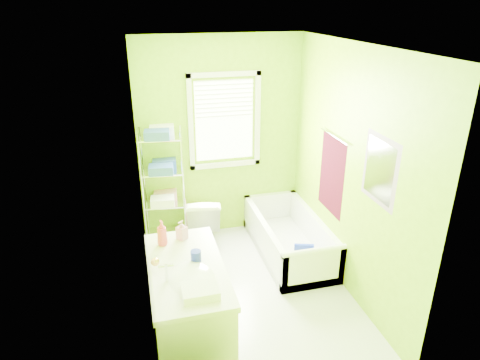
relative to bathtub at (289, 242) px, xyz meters
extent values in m
plane|color=silver|center=(-0.68, -0.63, -0.16)|extent=(2.90, 2.90, 0.00)
cube|color=#7BB008|center=(-0.68, 0.82, 1.14)|extent=(2.10, 0.04, 2.60)
cube|color=#7BB008|center=(-0.68, -2.08, 1.14)|extent=(2.10, 0.04, 2.60)
cube|color=#7BB008|center=(-1.73, -0.63, 1.14)|extent=(0.04, 2.90, 2.60)
cube|color=#7BB008|center=(0.37, -0.63, 1.14)|extent=(0.04, 2.90, 2.60)
cube|color=white|center=(-0.68, -0.63, 2.44)|extent=(2.10, 2.90, 0.04)
cube|color=white|center=(-0.63, 0.81, 1.39)|extent=(0.74, 0.01, 1.01)
cube|color=white|center=(-0.63, 0.79, 0.81)|extent=(0.92, 0.05, 0.06)
cube|color=white|center=(-0.63, 0.79, 1.97)|extent=(0.92, 0.05, 0.06)
cube|color=white|center=(-1.06, 0.79, 1.39)|extent=(0.06, 0.05, 1.22)
cube|color=white|center=(-0.20, 0.79, 1.39)|extent=(0.06, 0.05, 1.22)
cube|color=white|center=(-0.63, 0.78, 1.68)|extent=(0.72, 0.02, 0.50)
cube|color=white|center=(-1.72, -1.63, 0.84)|extent=(0.02, 0.80, 2.00)
sphere|color=gold|center=(-1.68, -1.30, 0.84)|extent=(0.07, 0.07, 0.07)
cube|color=#3D0715|center=(0.35, -0.28, 0.99)|extent=(0.02, 0.58, 0.90)
cylinder|color=silver|center=(0.34, -0.28, 1.44)|extent=(0.02, 0.62, 0.02)
cube|color=#CC5972|center=(0.36, -1.18, 1.39)|extent=(0.02, 0.54, 0.64)
cube|color=white|center=(0.35, -1.18, 1.39)|extent=(0.01, 0.44, 0.54)
cube|color=white|center=(0.00, 0.03, -0.11)|extent=(0.74, 1.58, 0.11)
cube|color=white|center=(-0.33, 0.03, 0.07)|extent=(0.07, 1.58, 0.47)
cube|color=white|center=(0.33, 0.03, 0.07)|extent=(0.07, 1.58, 0.47)
cube|color=white|center=(0.00, -0.72, 0.07)|extent=(0.74, 0.07, 0.47)
cube|color=white|center=(0.00, 0.78, 0.07)|extent=(0.74, 0.07, 0.47)
cylinder|color=white|center=(0.00, -0.72, 0.31)|extent=(0.74, 0.07, 0.07)
cylinder|color=#1631D1|center=(0.00, -0.49, -0.03)|extent=(0.32, 0.32, 0.06)
cylinder|color=yellow|center=(0.00, -0.49, 0.02)|extent=(0.30, 0.30, 0.05)
cube|color=#1631D1|center=(0.04, -0.37, 0.08)|extent=(0.23, 0.11, 0.21)
imported|color=white|center=(-1.00, 0.44, 0.21)|extent=(0.52, 0.78, 0.73)
cube|color=white|center=(-1.43, -1.30, 0.27)|extent=(0.60, 1.19, 0.87)
cube|color=white|center=(-1.43, -1.30, 0.73)|extent=(0.63, 1.22, 0.05)
ellipsoid|color=white|center=(-1.41, -1.47, 0.72)|extent=(0.41, 0.54, 0.14)
cylinder|color=silver|center=(-1.61, -1.47, 0.82)|extent=(0.03, 0.03, 0.16)
cylinder|color=silver|center=(-1.61, -1.47, 0.89)|extent=(0.12, 0.02, 0.02)
imported|color=#DD4155|center=(-1.59, -0.91, 0.88)|extent=(0.11, 0.11, 0.24)
imported|color=#D187B5|center=(-1.41, -0.85, 0.85)|extent=(0.12, 0.12, 0.19)
cylinder|color=#17269A|center=(-1.34, -1.25, 0.80)|extent=(0.09, 0.09, 0.10)
cube|color=white|center=(-1.38, -1.70, 0.79)|extent=(0.27, 0.21, 0.07)
cylinder|color=silver|center=(-1.72, 0.52, 0.61)|extent=(0.02, 0.02, 1.54)
cylinder|color=silver|center=(-1.68, 0.82, 0.61)|extent=(0.02, 0.02, 1.54)
cylinder|color=silver|center=(-1.23, 0.47, 0.61)|extent=(0.02, 0.02, 1.54)
cylinder|color=silver|center=(-1.20, 0.76, 0.61)|extent=(0.02, 0.02, 1.54)
cube|color=silver|center=(-1.46, 0.64, -0.02)|extent=(0.54, 0.37, 0.02)
cube|color=silver|center=(-1.46, 0.64, 0.42)|extent=(0.54, 0.37, 0.02)
cube|color=silver|center=(-1.46, 0.64, 0.85)|extent=(0.54, 0.37, 0.02)
cube|color=silver|center=(-1.46, 0.64, 1.29)|extent=(0.54, 0.37, 0.02)
cube|color=#2C539F|center=(-1.49, 0.55, 1.35)|extent=(0.31, 0.22, 0.11)
cube|color=white|center=(-1.42, 0.75, 1.35)|extent=(0.31, 0.22, 0.11)
cube|color=#2C539F|center=(-1.48, 0.55, 0.91)|extent=(0.31, 0.22, 0.11)
cube|color=#2C539F|center=(-1.42, 0.75, 0.91)|extent=(0.31, 0.22, 0.11)
cube|color=white|center=(-1.49, 0.57, 0.48)|extent=(0.31, 0.22, 0.11)
cube|color=pink|center=(-1.43, 0.76, 0.48)|extent=(0.31, 0.22, 0.11)
cube|color=pink|center=(-1.20, 0.61, 0.16)|extent=(0.05, 0.27, 0.48)
camera|label=1|loc=(-1.74, -4.31, 2.81)|focal=32.00mm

